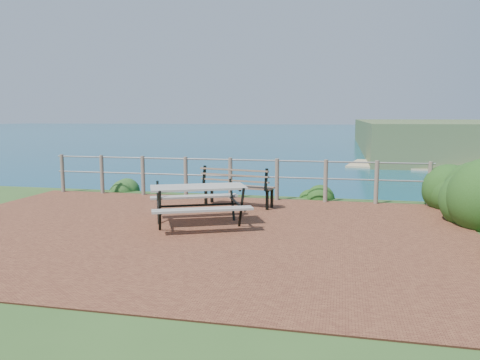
# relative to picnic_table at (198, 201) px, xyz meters

# --- Properties ---
(ground) EXTENTS (10.00, 7.00, 0.12)m
(ground) POSITION_rel_picnic_table_xyz_m (-0.10, -0.43, -0.47)
(ground) COLOR brown
(ground) RESTS_ON ground
(ocean) EXTENTS (1200.00, 1200.00, 0.00)m
(ocean) POSITION_rel_picnic_table_xyz_m (-0.10, 199.57, -0.47)
(ocean) COLOR #12646E
(ocean) RESTS_ON ground
(safety_railing) EXTENTS (9.40, 0.10, 1.00)m
(safety_railing) POSITION_rel_picnic_table_xyz_m (-0.10, 2.92, 0.11)
(safety_railing) COLOR #6B5B4C
(safety_railing) RESTS_ON ground
(picnic_table) EXTENTS (1.86, 1.39, 0.73)m
(picnic_table) POSITION_rel_picnic_table_xyz_m (0.00, 0.00, 0.00)
(picnic_table) COLOR gray
(picnic_table) RESTS_ON ground
(park_bench) EXTENTS (1.66, 0.71, 0.91)m
(park_bench) POSITION_rel_picnic_table_xyz_m (0.32, 1.96, 0.13)
(park_bench) COLOR brown
(park_bench) RESTS_ON ground
(shrub_right_front) EXTENTS (1.57, 1.57, 2.22)m
(shrub_right_front) POSITION_rel_picnic_table_xyz_m (5.07, 1.34, -0.47)
(shrub_right_front) COLOR #214515
(shrub_right_front) RESTS_ON ground
(shrub_right_edge) EXTENTS (1.20, 1.20, 1.71)m
(shrub_right_edge) POSITION_rel_picnic_table_xyz_m (5.01, 2.94, -0.47)
(shrub_right_edge) COLOR #214515
(shrub_right_edge) RESTS_ON ground
(shrub_lip_west) EXTENTS (0.71, 0.71, 0.43)m
(shrub_lip_west) POSITION_rel_picnic_table_xyz_m (-3.34, 3.62, -0.47)
(shrub_lip_west) COLOR #22491B
(shrub_lip_west) RESTS_ON ground
(shrub_lip_east) EXTENTS (0.80, 0.80, 0.55)m
(shrub_lip_east) POSITION_rel_picnic_table_xyz_m (2.04, 3.65, -0.47)
(shrub_lip_east) COLOR #214515
(shrub_lip_east) RESTS_ON ground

